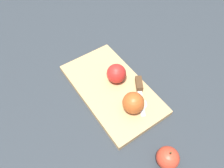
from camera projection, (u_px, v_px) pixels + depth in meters
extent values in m
plane|color=#282D33|center=(112.00, 91.00, 0.84)|extent=(4.00, 4.00, 0.00)
cube|color=tan|center=(112.00, 89.00, 0.83)|extent=(0.43, 0.25, 0.02)
sphere|color=red|center=(116.00, 74.00, 0.82)|extent=(0.07, 0.07, 0.07)
cylinder|color=beige|center=(118.00, 73.00, 0.82)|extent=(0.07, 0.01, 0.07)
sphere|color=#AD4C1E|center=(133.00, 103.00, 0.74)|extent=(0.08, 0.08, 0.08)
cylinder|color=beige|center=(132.00, 102.00, 0.74)|extent=(0.02, 0.07, 0.07)
cube|color=silver|center=(141.00, 103.00, 0.78)|extent=(0.10, 0.06, 0.00)
cube|color=#472D19|center=(139.00, 84.00, 0.82)|extent=(0.06, 0.05, 0.02)
cylinder|color=beige|center=(140.00, 104.00, 0.77)|extent=(0.05, 0.05, 0.01)
sphere|color=red|center=(167.00, 158.00, 0.65)|extent=(0.07, 0.07, 0.07)
cylinder|color=#4C3319|center=(170.00, 153.00, 0.62)|extent=(0.01, 0.01, 0.01)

